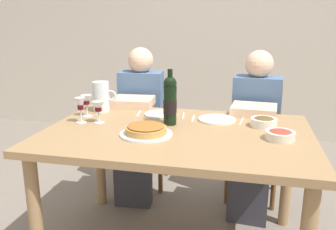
{
  "coord_description": "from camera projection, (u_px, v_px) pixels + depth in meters",
  "views": [
    {
      "loc": [
        0.37,
        -1.87,
        1.37
      ],
      "look_at": [
        -0.04,
        -0.04,
        0.86
      ],
      "focal_mm": 37.82,
      "sensor_mm": 36.0,
      "label": 1
    }
  ],
  "objects": [
    {
      "name": "back_wall",
      "position": [
        218.0,
        16.0,
        4.05
      ],
      "size": [
        8.0,
        0.1,
        2.8
      ],
      "primitive_type": "cube",
      "color": "beige",
      "rests_on": "ground"
    },
    {
      "name": "dining_table",
      "position": [
        177.0,
        146.0,
        2.03
      ],
      "size": [
        1.5,
        1.0,
        0.76
      ],
      "color": "#9E7A51",
      "rests_on": "ground"
    },
    {
      "name": "wine_bottle",
      "position": [
        170.0,
        101.0,
        2.09
      ],
      "size": [
        0.08,
        0.08,
        0.33
      ],
      "color": "black",
      "rests_on": "dining_table"
    },
    {
      "name": "water_pitcher",
      "position": [
        101.0,
        98.0,
        2.4
      ],
      "size": [
        0.17,
        0.11,
        0.2
      ],
      "color": "silver",
      "rests_on": "dining_table"
    },
    {
      "name": "baked_tart",
      "position": [
        146.0,
        130.0,
        1.92
      ],
      "size": [
        0.29,
        0.29,
        0.06
      ],
      "color": "silver",
      "rests_on": "dining_table"
    },
    {
      "name": "salad_bowl",
      "position": [
        280.0,
        135.0,
        1.85
      ],
      "size": [
        0.15,
        0.15,
        0.05
      ],
      "color": "silver",
      "rests_on": "dining_table"
    },
    {
      "name": "olive_bowl",
      "position": [
        264.0,
        122.0,
        2.07
      ],
      "size": [
        0.15,
        0.15,
        0.06
      ],
      "color": "white",
      "rests_on": "dining_table"
    },
    {
      "name": "wine_glass_left_diner",
      "position": [
        98.0,
        107.0,
        2.13
      ],
      "size": [
        0.07,
        0.07,
        0.13
      ],
      "color": "silver",
      "rests_on": "dining_table"
    },
    {
      "name": "wine_glass_right_diner",
      "position": [
        80.0,
        105.0,
        2.13
      ],
      "size": [
        0.06,
        0.06,
        0.16
      ],
      "color": "silver",
      "rests_on": "dining_table"
    },
    {
      "name": "wine_glass_centre",
      "position": [
        86.0,
        101.0,
        2.27
      ],
      "size": [
        0.07,
        0.07,
        0.14
      ],
      "color": "silver",
      "rests_on": "dining_table"
    },
    {
      "name": "dinner_plate_left_setting",
      "position": [
        217.0,
        119.0,
        2.2
      ],
      "size": [
        0.23,
        0.23,
        0.01
      ],
      "primitive_type": "cylinder",
      "color": "white",
      "rests_on": "dining_table"
    },
    {
      "name": "dinner_plate_right_setting",
      "position": [
        161.0,
        114.0,
        2.32
      ],
      "size": [
        0.22,
        0.22,
        0.01
      ],
      "primitive_type": "cylinder",
      "color": "silver",
      "rests_on": "dining_table"
    },
    {
      "name": "fork_left_setting",
      "position": [
        193.0,
        119.0,
        2.24
      ],
      "size": [
        0.03,
        0.16,
        0.0
      ],
      "primitive_type": "cube",
      "rotation": [
        0.0,
        0.0,
        1.65
      ],
      "color": "silver",
      "rests_on": "dining_table"
    },
    {
      "name": "knife_left_setting",
      "position": [
        241.0,
        121.0,
        2.17
      ],
      "size": [
        0.03,
        0.18,
        0.0
      ],
      "primitive_type": "cube",
      "rotation": [
        0.0,
        0.0,
        1.47
      ],
      "color": "silver",
      "rests_on": "dining_table"
    },
    {
      "name": "knife_right_setting",
      "position": [
        183.0,
        116.0,
        2.29
      ],
      "size": [
        0.03,
        0.18,
        0.0
      ],
      "primitive_type": "cube",
      "rotation": [
        0.0,
        0.0,
        1.71
      ],
      "color": "silver",
      "rests_on": "dining_table"
    },
    {
      "name": "spoon_right_setting",
      "position": [
        139.0,
        113.0,
        2.36
      ],
      "size": [
        0.03,
        0.16,
        0.0
      ],
      "primitive_type": "cube",
      "rotation": [
        0.0,
        0.0,
        1.7
      ],
      "color": "silver",
      "rests_on": "dining_table"
    },
    {
      "name": "chair_left",
      "position": [
        145.0,
        125.0,
        3.02
      ],
      "size": [
        0.43,
        0.43,
        0.87
      ],
      "rotation": [
        0.0,
        0.0,
        3.22
      ],
      "color": "brown",
      "rests_on": "ground"
    },
    {
      "name": "diner_left",
      "position": [
        139.0,
        119.0,
        2.77
      ],
      "size": [
        0.36,
        0.52,
        1.16
      ],
      "rotation": [
        0.0,
        0.0,
        3.22
      ],
      "color": "#4C6B93",
      "rests_on": "ground"
    },
    {
      "name": "chair_right",
      "position": [
        255.0,
        134.0,
        2.78
      ],
      "size": [
        0.43,
        0.43,
        0.87
      ],
      "rotation": [
        0.0,
        0.0,
        3.06
      ],
      "color": "brown",
      "rests_on": "ground"
    },
    {
      "name": "diner_right",
      "position": [
        254.0,
        128.0,
        2.53
      ],
      "size": [
        0.36,
        0.52,
        1.16
      ],
      "rotation": [
        0.0,
        0.0,
        3.06
      ],
      "color": "#4C6B93",
      "rests_on": "ground"
    }
  ]
}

